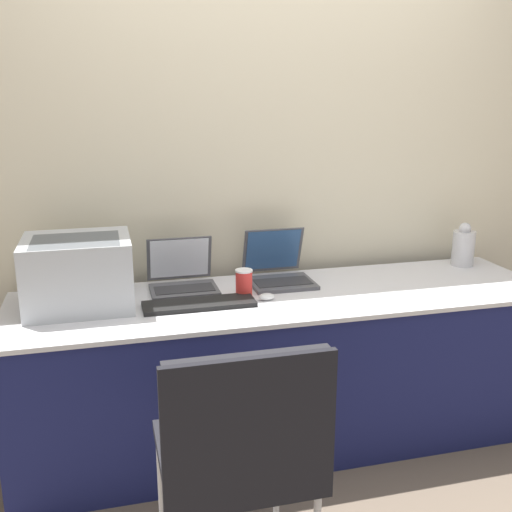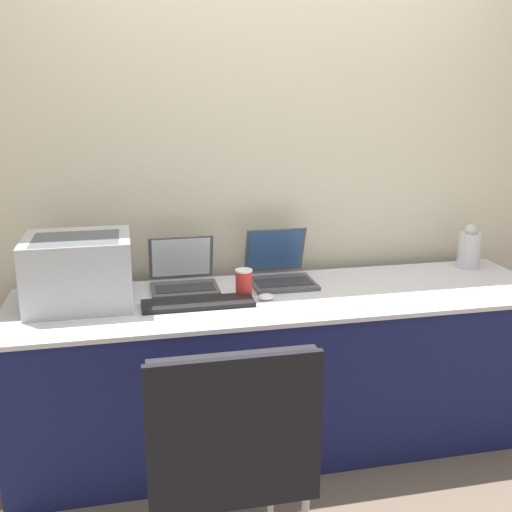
# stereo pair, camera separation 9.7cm
# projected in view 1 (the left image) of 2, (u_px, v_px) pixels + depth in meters

# --- Properties ---
(ground_plane) EXTENTS (14.00, 14.00, 0.00)m
(ground_plane) POSITION_uv_depth(u_px,v_px,m) (307.00, 476.00, 2.59)
(ground_plane) COLOR #6B5B4C
(wall_back) EXTENTS (8.00, 0.05, 2.60)m
(wall_back) POSITION_uv_depth(u_px,v_px,m) (261.00, 156.00, 2.99)
(wall_back) COLOR beige
(wall_back) RESTS_ON ground_plane
(table) EXTENTS (2.46, 0.69, 0.72)m
(table) POSITION_uv_depth(u_px,v_px,m) (285.00, 367.00, 2.81)
(table) COLOR #191E51
(table) RESTS_ON ground_plane
(printer) EXTENTS (0.44, 0.38, 0.30)m
(printer) POSITION_uv_depth(u_px,v_px,m) (78.00, 270.00, 2.52)
(printer) COLOR #B2B7BC
(printer) RESTS_ON table
(laptop_left) EXTENTS (0.31, 0.29, 0.23)m
(laptop_left) POSITION_uv_depth(u_px,v_px,m) (182.00, 278.00, 2.78)
(laptop_left) COLOR #4C4C51
(laptop_left) RESTS_ON table
(laptop_right) EXTENTS (0.30, 0.33, 0.25)m
(laptop_right) POSITION_uv_depth(u_px,v_px,m) (279.00, 271.00, 2.89)
(laptop_right) COLOR #4C4C51
(laptop_right) RESTS_ON table
(external_keyboard) EXTENTS (0.48, 0.15, 0.02)m
(external_keyboard) POSITION_uv_depth(u_px,v_px,m) (199.00, 304.00, 2.56)
(external_keyboard) COLOR black
(external_keyboard) RESTS_ON table
(coffee_cup) EXTENTS (0.08, 0.08, 0.12)m
(coffee_cup) POSITION_uv_depth(u_px,v_px,m) (244.00, 283.00, 2.68)
(coffee_cup) COLOR red
(coffee_cup) RESTS_ON table
(mouse) EXTENTS (0.07, 0.04, 0.03)m
(mouse) POSITION_uv_depth(u_px,v_px,m) (266.00, 297.00, 2.64)
(mouse) COLOR silver
(mouse) RESTS_ON table
(metal_pitcher) EXTENTS (0.12, 0.12, 0.23)m
(metal_pitcher) POSITION_uv_depth(u_px,v_px,m) (463.00, 246.00, 3.15)
(metal_pitcher) COLOR silver
(metal_pitcher) RESTS_ON table
(chair) EXTENTS (0.50, 0.50, 0.91)m
(chair) POSITION_uv_depth(u_px,v_px,m) (241.00, 444.00, 1.82)
(chair) COLOR black
(chair) RESTS_ON ground_plane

